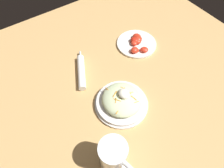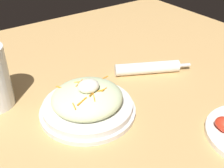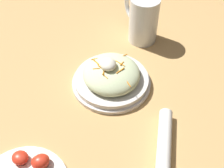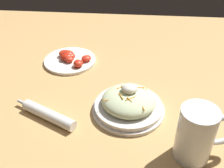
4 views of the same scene
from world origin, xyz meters
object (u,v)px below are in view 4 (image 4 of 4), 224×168
beer_mug (196,136)px  tomato_plate (70,59)px  napkin_roll (48,115)px  salad_plate (129,103)px

beer_mug → tomato_plate: bearing=-46.2°
beer_mug → napkin_roll: 0.43m
salad_plate → beer_mug: 0.24m
beer_mug → napkin_roll: size_ratio=0.78×
salad_plate → napkin_roll: (0.24, 0.06, -0.01)m
salad_plate → tomato_plate: bearing=-48.6°
beer_mug → tomato_plate: beer_mug is taller
salad_plate → beer_mug: (-0.17, 0.16, 0.04)m
napkin_roll → tomato_plate: (0.00, -0.33, -0.00)m
tomato_plate → salad_plate: bearing=131.4°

